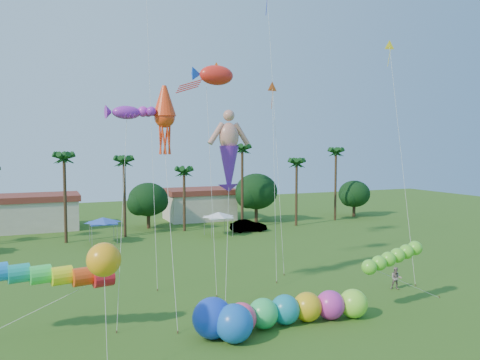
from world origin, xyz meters
name	(u,v)px	position (x,y,z in m)	size (l,w,h in m)	color
tree_line	(168,198)	(3.57, 44.00, 4.28)	(69.46, 8.91, 11.00)	#3A2819
buildings_row	(113,211)	(-3.09, 50.00, 2.00)	(35.00, 7.00, 4.00)	beige
tent_row	(104,221)	(-6.00, 36.33, 2.75)	(31.00, 4.00, 0.60)	white
car_b	(248,226)	(12.71, 37.20, 0.79)	(1.66, 4.77, 1.57)	#4C4C54
spectator_b	(396,278)	(13.19, 9.51, 0.88)	(0.86, 0.67, 1.76)	gray
caterpillar_inflatable	(277,311)	(0.91, 6.22, 1.01)	(11.85, 2.65, 2.42)	#F74174
blue_ball	(234,323)	(-2.41, 5.16, 1.11)	(2.23, 2.23, 2.23)	blue
rainbow_tube	(67,281)	(-11.16, 9.54, 3.39)	(9.49, 1.91, 3.95)	red
green_worm	(369,267)	(7.78, 6.04, 3.16)	(9.80, 2.45, 3.78)	#62D52F
orange_ball_kite	(104,260)	(-9.64, 4.43, 5.68)	(2.10, 2.29, 6.53)	#FFA214
merman_kite	(229,156)	(0.78, 14.03, 10.52)	(3.00, 4.36, 13.50)	tan
fish_kite	(216,75)	(1.11, 17.65, 17.14)	(4.56, 5.64, 18.06)	red
squid_kite	(165,118)	(-4.58, 12.33, 13.23)	(2.04, 5.72, 15.48)	#FF3D14
lobster_kite	(127,113)	(-7.09, 12.50, 13.50)	(3.57, 4.63, 14.15)	purple
delta_kite_red	(272,91)	(6.86, 18.79, 16.24)	(2.24, 4.41, 17.12)	#E15419
delta_kite_yellow	(390,52)	(15.95, 14.02, 19.51)	(1.31, 4.85, 20.59)	yellow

